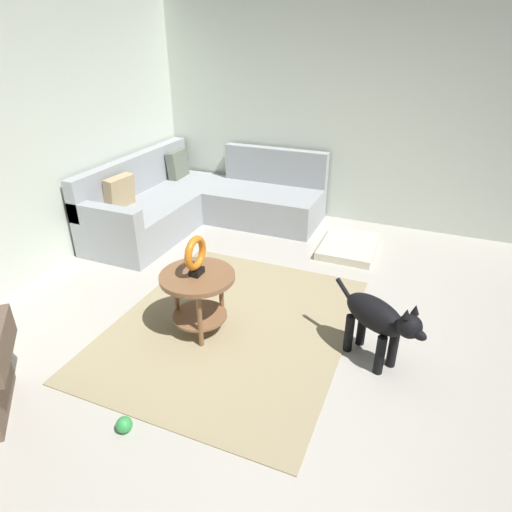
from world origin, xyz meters
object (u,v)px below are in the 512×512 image
(torus_sculpture, at_px, (196,255))
(dog, at_px, (379,320))
(side_table, at_px, (198,287))
(dog_bed_mat, at_px, (349,246))
(sectional_couch, at_px, (199,203))
(dog_toy_ball, at_px, (124,425))

(torus_sculpture, bearing_deg, dog, -83.24)
(side_table, height_order, dog_bed_mat, side_table)
(sectional_couch, distance_m, dog_bed_mat, 1.96)
(dog_toy_ball, bearing_deg, sectional_couch, 20.74)
(sectional_couch, bearing_deg, side_table, -150.86)
(torus_sculpture, bearing_deg, side_table, 180.00)
(dog_toy_ball, bearing_deg, dog, -46.36)
(sectional_couch, xyz_separation_m, dog_toy_ball, (-3.09, -1.17, -0.24))
(side_table, relative_size, torus_sculpture, 1.84)
(sectional_couch, bearing_deg, dog, -125.96)
(torus_sculpture, relative_size, dog_toy_ball, 3.13)
(side_table, relative_size, dog_bed_mat, 0.75)
(torus_sculpture, relative_size, dog, 0.44)
(sectional_couch, bearing_deg, dog_toy_ball, -159.26)
(side_table, height_order, dog, dog)
(sectional_couch, distance_m, dog, 3.09)
(side_table, xyz_separation_m, torus_sculpture, (0.00, 0.00, 0.29))
(side_table, height_order, torus_sculpture, torus_sculpture)
(side_table, distance_m, dog_bed_mat, 2.18)
(sectional_couch, xyz_separation_m, dog_bed_mat, (-0.01, -1.94, -0.24))
(side_table, distance_m, torus_sculpture, 0.29)
(dog_toy_ball, bearing_deg, dog_bed_mat, -14.06)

